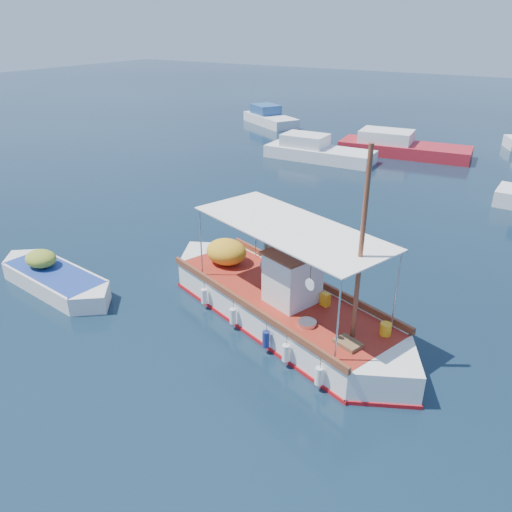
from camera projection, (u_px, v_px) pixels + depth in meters
The scene contains 6 objects.
ground at pixel (289, 311), 16.25m from camera, with size 160.00×160.00×0.00m, color black.
fishing_caique at pixel (279, 304), 15.57m from camera, with size 9.76×5.16×6.31m.
dinghy at pixel (54, 280), 17.55m from camera, with size 5.71×2.11×1.40m.
bg_boat_nw at pixel (316, 152), 33.42m from camera, with size 7.33×2.63×1.80m.
bg_boat_n at pixel (400, 148), 34.54m from camera, with size 8.96×3.63×1.80m.
bg_boat_far_w at pixel (269, 119), 44.56m from camera, with size 6.41×5.05×1.80m.
Camera 1 is at (6.30, -12.43, 8.62)m, focal length 35.00 mm.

